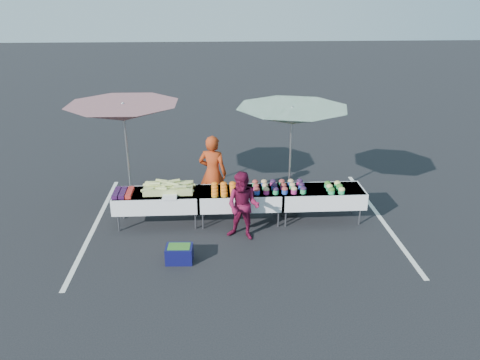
{
  "coord_description": "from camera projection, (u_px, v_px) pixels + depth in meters",
  "views": [
    {
      "loc": [
        -0.54,
        -9.34,
        4.8
      ],
      "look_at": [
        0.0,
        0.0,
        1.0
      ],
      "focal_mm": 35.0,
      "sensor_mm": 36.0,
      "label": 1
    }
  ],
  "objects": [
    {
      "name": "vendor",
      "position": [
        213.0,
        173.0,
        10.74
      ],
      "size": [
        0.76,
        0.61,
        1.8
      ],
      "primitive_type": "imported",
      "rotation": [
        0.0,
        0.0,
        2.83
      ],
      "color": "#983011",
      "rests_on": "ground"
    },
    {
      "name": "bean_baskets",
      "position": [
        335.0,
        187.0,
        10.18
      ],
      "size": [
        0.36,
        0.5,
        0.15
      ],
      "color": "#28A059",
      "rests_on": "table_right"
    },
    {
      "name": "stripe_left",
      "position": [
        95.0,
        225.0,
        10.31
      ],
      "size": [
        0.1,
        5.0,
        0.0
      ],
      "primitive_type": "cube",
      "color": "silver",
      "rests_on": "ground"
    },
    {
      "name": "table_center",
      "position": [
        240.0,
        198.0,
        10.26
      ],
      "size": [
        1.86,
        0.81,
        0.75
      ],
      "color": "white",
      "rests_on": "ground"
    },
    {
      "name": "carrot_bowls",
      "position": [
        229.0,
        189.0,
        10.15
      ],
      "size": [
        0.75,
        0.69,
        0.11
      ],
      "color": "orange",
      "rests_on": "table_center"
    },
    {
      "name": "ground",
      "position": [
        240.0,
        221.0,
        10.48
      ],
      "size": [
        80.0,
        80.0,
        0.0
      ],
      "primitive_type": "plane",
      "color": "black"
    },
    {
      "name": "table_right",
      "position": [
        321.0,
        196.0,
        10.35
      ],
      "size": [
        1.86,
        0.81,
        0.75
      ],
      "color": "white",
      "rests_on": "ground"
    },
    {
      "name": "potato_cups",
      "position": [
        279.0,
        186.0,
        10.21
      ],
      "size": [
        1.14,
        0.58,
        0.16
      ],
      "color": "#2241A2",
      "rests_on": "table_right"
    },
    {
      "name": "storage_bin",
      "position": [
        179.0,
        253.0,
        8.87
      ],
      "size": [
        0.52,
        0.39,
        0.33
      ],
      "rotation": [
        0.0,
        0.0,
        -0.05
      ],
      "color": "#0C0D40",
      "rests_on": "ground"
    },
    {
      "name": "corn_pile",
      "position": [
        169.0,
        188.0,
        10.12
      ],
      "size": [
        1.16,
        0.57,
        0.26
      ],
      "color": "#A7BA5F",
      "rests_on": "table_left"
    },
    {
      "name": "plastic_bags",
      "position": [
        170.0,
        197.0,
        9.83
      ],
      "size": [
        0.3,
        0.25,
        0.05
      ],
      "primitive_type": "cube",
      "color": "white",
      "rests_on": "table_left"
    },
    {
      "name": "stripe_right",
      "position": [
        380.0,
        218.0,
        10.65
      ],
      "size": [
        0.1,
        5.0,
        0.0
      ],
      "primitive_type": "cube",
      "color": "silver",
      "rests_on": "ground"
    },
    {
      "name": "berry_punnets",
      "position": [
        123.0,
        193.0,
        9.99
      ],
      "size": [
        0.4,
        0.54,
        0.08
      ],
      "color": "black",
      "rests_on": "table_left"
    },
    {
      "name": "umbrella_right",
      "position": [
        292.0,
        117.0,
        10.05
      ],
      "size": [
        2.79,
        2.79,
        2.52
      ],
      "rotation": [
        0.0,
        0.0,
        0.14
      ],
      "color": "black",
      "rests_on": "ground"
    },
    {
      "name": "table_left",
      "position": [
        157.0,
        200.0,
        10.16
      ],
      "size": [
        1.86,
        0.81,
        0.75
      ],
      "color": "white",
      "rests_on": "ground"
    },
    {
      "name": "customer",
      "position": [
        243.0,
        206.0,
        9.51
      ],
      "size": [
        0.86,
        0.77,
        1.45
      ],
      "primitive_type": "imported",
      "rotation": [
        0.0,
        0.0,
        -0.37
      ],
      "color": "maroon",
      "rests_on": "ground"
    },
    {
      "name": "umbrella_left",
      "position": [
        124.0,
        113.0,
        10.18
      ],
      "size": [
        3.29,
        3.29,
        2.56
      ],
      "rotation": [
        0.0,
        0.0,
        -0.41
      ],
      "color": "black",
      "rests_on": "ground"
    }
  ]
}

